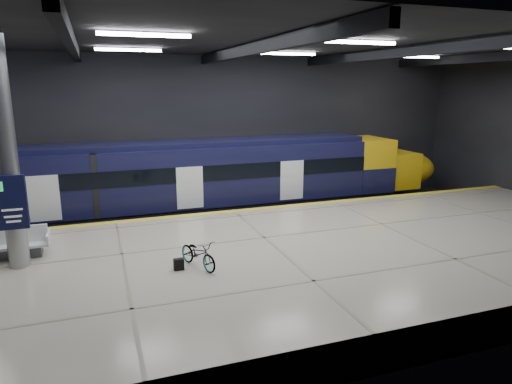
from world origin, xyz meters
name	(u,v)px	position (x,y,z in m)	size (l,w,h in m)	color
ground	(255,256)	(0.00, 0.00, 0.00)	(30.00, 30.00, 0.00)	black
room_shell	(255,107)	(0.00, 0.00, 5.72)	(30.10, 16.10, 8.05)	black
platform	(280,267)	(0.00, -2.50, 0.55)	(30.00, 11.00, 1.10)	#B3AC97
safety_strip	(235,211)	(0.00, 2.75, 1.11)	(30.00, 0.40, 0.01)	yellow
rails	(219,217)	(0.00, 5.50, 0.08)	(30.00, 1.52, 0.16)	gray
train	(158,182)	(-2.89, 5.50, 2.06)	(29.40, 2.84, 3.79)	black
bench	(11,247)	(-8.34, -0.16, 1.46)	(2.31, 0.96, 1.02)	#595B60
bicycle	(198,254)	(-2.86, -2.94, 1.54)	(0.59, 1.68, 0.88)	#99999E
pannier_bag	(179,264)	(-3.46, -2.94, 1.28)	(0.30, 0.18, 0.35)	black
info_column	(7,157)	(-8.00, -1.03, 4.46)	(0.90, 0.78, 6.90)	#9EA0A5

